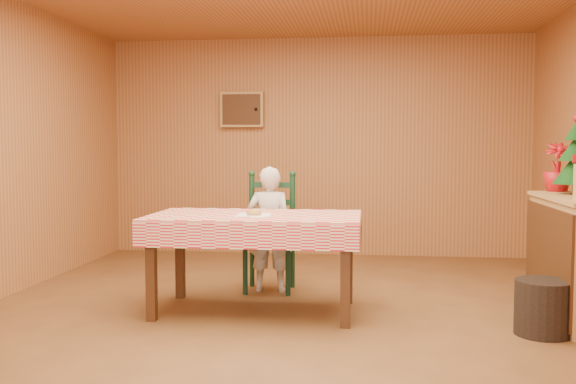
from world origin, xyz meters
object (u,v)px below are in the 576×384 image
at_px(dining_table, 255,225).
at_px(seated_child, 269,229).
at_px(christmas_tree, 576,158).
at_px(storage_bin, 543,308).
at_px(ladder_chair, 270,235).

distance_m(dining_table, seated_child, 0.74).
height_order(christmas_tree, storage_bin, christmas_tree).
distance_m(seated_child, storage_bin, 2.39).
relative_size(dining_table, christmas_tree, 2.67).
distance_m(ladder_chair, christmas_tree, 2.62).
height_order(dining_table, christmas_tree, christmas_tree).
relative_size(ladder_chair, seated_child, 0.96).
height_order(seated_child, storage_bin, seated_child).
relative_size(christmas_tree, storage_bin, 1.63).
xyz_separation_m(ladder_chair, christmas_tree, (2.48, -0.47, 0.71)).
bearing_deg(ladder_chair, dining_table, -90.00).
distance_m(dining_table, ladder_chair, 0.81).
xyz_separation_m(dining_table, christmas_tree, (2.48, 0.31, 0.52)).
xyz_separation_m(dining_table, storage_bin, (2.08, -0.38, -0.50)).
xyz_separation_m(ladder_chair, seated_child, (0.00, -0.06, 0.06)).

